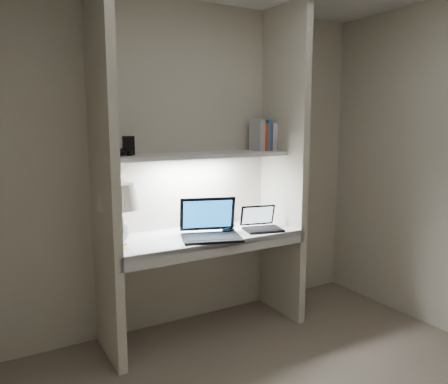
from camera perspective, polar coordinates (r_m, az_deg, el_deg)
back_wall at (r=3.44m, az=-4.74°, el=3.33°), size 3.20×0.01×2.50m
alcove_panel_left at (r=2.93m, az=-15.41°, el=2.08°), size 0.06×0.55×2.50m
alcove_panel_right at (r=3.59m, az=7.80°, el=3.50°), size 0.06×0.55×2.50m
desk at (r=3.28m, az=-2.57°, el=-5.79°), size 1.40×0.55×0.04m
desk_apron at (r=3.07m, az=-0.31°, el=-7.40°), size 1.46×0.03×0.10m
shelf at (r=3.27m, az=-3.41°, el=4.81°), size 1.40×0.36×0.03m
strip_light at (r=3.27m, az=-3.41°, el=4.43°), size 0.60×0.04×0.02m
table_lamp at (r=3.00m, az=-13.66°, el=-1.53°), size 0.29×0.29×0.42m
laptop_main at (r=3.18m, az=-1.84°, el=-4.78°), size 0.50×0.47×0.28m
laptop_netbook at (r=3.41m, az=4.86°, el=-4.21°), size 0.33×0.30×0.18m
speaker at (r=3.58m, az=-0.05°, el=-2.89°), size 0.14×0.12×0.16m
mouse at (r=3.29m, az=0.56°, el=-5.03°), size 0.11×0.07×0.04m
cable_coil at (r=3.51m, az=0.64°, el=-4.37°), size 0.12×0.12×0.01m
sticky_note at (r=2.99m, az=-13.06°, el=-7.06°), size 0.07×0.07×0.00m
book_row at (r=3.63m, az=5.55°, el=7.30°), size 0.24×0.17×0.25m
shelf_box at (r=3.13m, az=-12.35°, el=5.93°), size 0.09×0.07×0.13m
shelf_gadget at (r=3.05m, az=-13.33°, el=5.08°), size 0.14×0.12×0.05m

